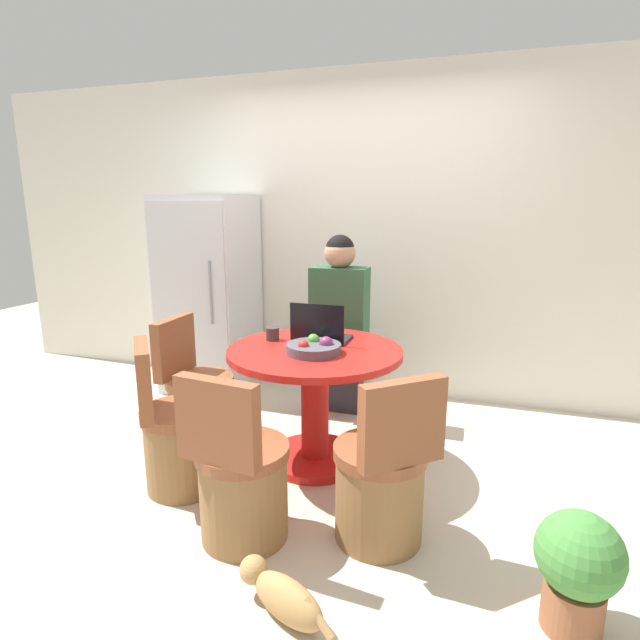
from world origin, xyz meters
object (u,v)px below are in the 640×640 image
object	(u,v)px
chair_near_right_corner	(382,485)
refrigerator	(209,295)
chair_left_side	(198,403)
dining_table	(315,388)
chair_near_camera	(241,484)
person_seated	(341,318)
potted_plant	(578,566)
chair_near_left_corner	(179,440)
cat	(282,595)
fruit_bowl	(314,348)
laptop	(321,333)

from	to	relation	value
chair_near_right_corner	refrigerator	bearing A→B (deg)	-82.48
chair_near_right_corner	chair_left_side	distance (m)	1.46
refrigerator	dining_table	distance (m)	1.64
refrigerator	chair_near_camera	world-z (taller)	refrigerator
person_seated	potted_plant	distance (m)	2.18
dining_table	chair_near_left_corner	distance (m)	0.83
chair_near_left_corner	chair_near_camera	xyz separation A→B (m)	(0.53, -0.30, 0.00)
potted_plant	dining_table	bearing A→B (deg)	145.59
dining_table	chair_near_camera	size ratio (longest dim) A/B	1.22
chair_near_right_corner	cat	bearing A→B (deg)	23.52
chair_near_right_corner	chair_left_side	xyz separation A→B (m)	(-1.33, 0.60, 0.00)
fruit_bowl	cat	distance (m)	1.30
refrigerator	chair_near_camera	size ratio (longest dim) A/B	1.93
dining_table	chair_left_side	bearing A→B (deg)	-179.43
refrigerator	person_seated	world-z (taller)	refrigerator
chair_left_side	laptop	distance (m)	0.95
chair_near_left_corner	fruit_bowl	bearing A→B (deg)	-96.69
refrigerator	chair_near_right_corner	distance (m)	2.46
cat	chair_left_side	bearing A→B (deg)	-24.24
refrigerator	person_seated	size ratio (longest dim) A/B	1.21
dining_table	potted_plant	distance (m)	1.60
potted_plant	chair_near_camera	bearing A→B (deg)	175.99
chair_near_left_corner	laptop	size ratio (longest dim) A/B	2.49
dining_table	chair_near_left_corner	world-z (taller)	chair_near_left_corner
laptop	potted_plant	distance (m)	1.78
chair_near_right_corner	chair_left_side	size ratio (longest dim) A/B	1.00
dining_table	cat	distance (m)	1.27
fruit_bowl	cat	size ratio (longest dim) A/B	0.69
chair_left_side	cat	world-z (taller)	chair_left_side
chair_near_right_corner	chair_near_camera	bearing A→B (deg)	-24.03
person_seated	laptop	distance (m)	0.58
cat	potted_plant	distance (m)	1.10
person_seated	fruit_bowl	distance (m)	0.84
dining_table	chair_near_camera	world-z (taller)	chair_near_camera
chair_near_right_corner	cat	distance (m)	0.66
chair_near_right_corner	fruit_bowl	distance (m)	0.86
chair_left_side	potted_plant	world-z (taller)	chair_left_side
chair_near_right_corner	potted_plant	world-z (taller)	chair_near_right_corner
chair_near_camera	fruit_bowl	size ratio (longest dim) A/B	2.71
chair_left_side	dining_table	bearing A→B (deg)	-90.00
fruit_bowl	cat	xyz separation A→B (m)	(0.23, -1.08, -0.67)
refrigerator	fruit_bowl	distance (m)	1.68
chair_near_right_corner	person_seated	distance (m)	1.54
cat	laptop	bearing A→B (deg)	-54.98
fruit_bowl	cat	bearing A→B (deg)	-77.95
dining_table	cat	size ratio (longest dim) A/B	2.29
chair_left_side	cat	bearing A→B (deg)	-138.24
person_seated	chair_near_camera	bearing A→B (deg)	88.06
person_seated	cat	world-z (taller)	person_seated
chair_near_left_corner	chair_near_right_corner	bearing A→B (deg)	-133.67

